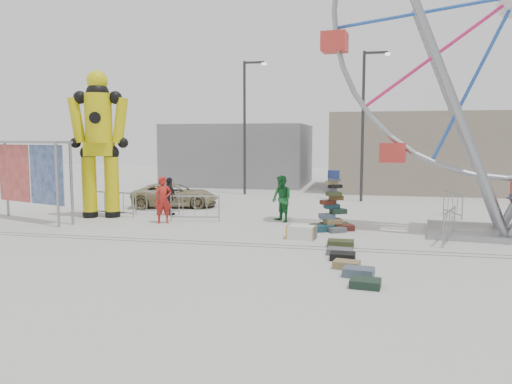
% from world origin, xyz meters
% --- Properties ---
extents(ground, '(90.00, 90.00, 0.00)m').
position_xyz_m(ground, '(0.00, 0.00, 0.00)').
color(ground, '#9E9E99').
rests_on(ground, ground).
extents(track_line_near, '(40.00, 0.04, 0.01)m').
position_xyz_m(track_line_near, '(0.00, 0.60, 0.00)').
color(track_line_near, '#47443F').
rests_on(track_line_near, ground).
extents(track_line_far, '(40.00, 0.04, 0.01)m').
position_xyz_m(track_line_far, '(0.00, 1.00, 0.00)').
color(track_line_far, '#47443F').
rests_on(track_line_far, ground).
extents(building_right, '(12.00, 8.00, 5.00)m').
position_xyz_m(building_right, '(7.00, 20.00, 2.50)').
color(building_right, gray).
rests_on(building_right, ground).
extents(building_left, '(10.00, 8.00, 4.40)m').
position_xyz_m(building_left, '(-6.00, 22.00, 2.20)').
color(building_left, gray).
rests_on(building_left, ground).
extents(lamp_post_right, '(1.41, 0.25, 8.00)m').
position_xyz_m(lamp_post_right, '(3.09, 13.00, 4.48)').
color(lamp_post_right, '#2D2D30').
rests_on(lamp_post_right, ground).
extents(lamp_post_left, '(1.41, 0.25, 8.00)m').
position_xyz_m(lamp_post_left, '(-3.91, 15.00, 4.48)').
color(lamp_post_left, '#2D2D30').
rests_on(lamp_post_left, ground).
extents(suitcase_tower, '(1.72, 1.51, 2.24)m').
position_xyz_m(suitcase_tower, '(2.00, 4.04, 0.63)').
color(suitcase_tower, '#19404C').
rests_on(suitcase_tower, ground).
extents(crash_test_dummy, '(2.57, 1.13, 6.47)m').
position_xyz_m(crash_test_dummy, '(-8.01, 5.00, 3.41)').
color(crash_test_dummy, black).
rests_on(crash_test_dummy, ground).
extents(banner_scaffold, '(4.56, 2.24, 3.31)m').
position_xyz_m(banner_scaffold, '(-10.32, 3.47, 2.48)').
color(banner_scaffold, gray).
rests_on(banner_scaffold, ground).
extents(steamer_trunk, '(1.03, 0.67, 0.45)m').
position_xyz_m(steamer_trunk, '(1.08, 2.14, 0.23)').
color(steamer_trunk, silver).
rests_on(steamer_trunk, ground).
extents(row_case_0, '(0.82, 0.54, 0.20)m').
position_xyz_m(row_case_0, '(2.45, 1.20, 0.10)').
color(row_case_0, '#333C1E').
rests_on(row_case_0, ground).
extents(row_case_1, '(0.77, 0.57, 0.18)m').
position_xyz_m(row_case_1, '(2.46, 0.09, 0.09)').
color(row_case_1, '#585A60').
rests_on(row_case_1, ground).
extents(row_case_2, '(0.71, 0.53, 0.21)m').
position_xyz_m(row_case_2, '(2.58, -0.57, 0.10)').
color(row_case_2, black).
rests_on(row_case_2, ground).
extents(row_case_3, '(0.74, 0.59, 0.20)m').
position_xyz_m(row_case_3, '(2.71, -1.47, 0.10)').
color(row_case_3, olive).
rests_on(row_case_3, ground).
extents(row_case_4, '(0.81, 0.62, 0.23)m').
position_xyz_m(row_case_4, '(3.04, -2.21, 0.11)').
color(row_case_4, '#475765').
rests_on(row_case_4, ground).
extents(row_case_5, '(0.74, 0.60, 0.19)m').
position_xyz_m(row_case_5, '(3.20, -3.09, 0.10)').
color(row_case_5, '#192D21').
rests_on(row_case_5, ground).
extents(barricade_dummy_a, '(1.99, 0.40, 1.10)m').
position_xyz_m(barricade_dummy_a, '(-7.61, 5.39, 0.55)').
color(barricade_dummy_a, gray).
rests_on(barricade_dummy_a, ground).
extents(barricade_dummy_b, '(2.00, 0.29, 1.10)m').
position_xyz_m(barricade_dummy_b, '(-5.93, 6.21, 0.55)').
color(barricade_dummy_b, gray).
rests_on(barricade_dummy_b, ground).
extents(barricade_dummy_c, '(1.99, 0.40, 1.10)m').
position_xyz_m(barricade_dummy_c, '(-3.67, 4.81, 0.55)').
color(barricade_dummy_c, gray).
rests_on(barricade_dummy_c, ground).
extents(barricade_wheel_front, '(0.72, 1.93, 1.10)m').
position_xyz_m(barricade_wheel_front, '(5.90, 2.64, 0.55)').
color(barricade_wheel_front, gray).
rests_on(barricade_wheel_front, ground).
extents(barricade_wheel_back, '(0.55, 1.97, 1.10)m').
position_xyz_m(barricade_wheel_back, '(6.95, 8.41, 0.55)').
color(barricade_wheel_back, gray).
rests_on(barricade_wheel_back, ground).
extents(pedestrian_red, '(0.82, 0.74, 1.89)m').
position_xyz_m(pedestrian_red, '(-4.77, 4.15, 0.94)').
color(pedestrian_red, '#A71E17').
rests_on(pedestrian_red, ground).
extents(pedestrian_green, '(1.16, 1.17, 1.91)m').
position_xyz_m(pedestrian_green, '(-0.16, 5.48, 0.95)').
color(pedestrian_green, '#1B6D2F').
rests_on(pedestrian_green, ground).
extents(pedestrian_black, '(1.04, 0.92, 1.69)m').
position_xyz_m(pedestrian_black, '(-5.32, 6.16, 0.85)').
color(pedestrian_black, black).
rests_on(pedestrian_black, ground).
extents(parked_suv, '(4.57, 2.86, 1.18)m').
position_xyz_m(parked_suv, '(-6.07, 8.75, 0.59)').
color(parked_suv, '#8E825B').
rests_on(parked_suv, ground).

